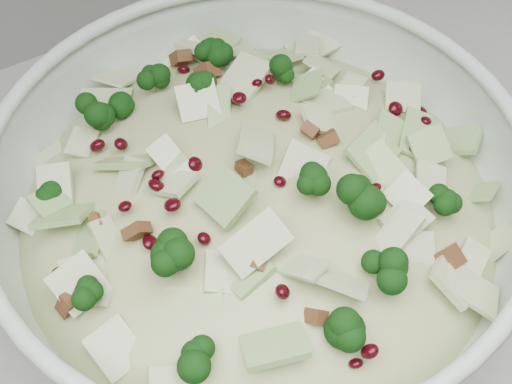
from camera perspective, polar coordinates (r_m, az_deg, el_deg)
mixing_bowl at (r=0.55m, az=0.16°, el=-2.14°), size 0.40×0.40×0.16m
salad at (r=0.53m, az=0.16°, el=-0.52°), size 0.47×0.47×0.16m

